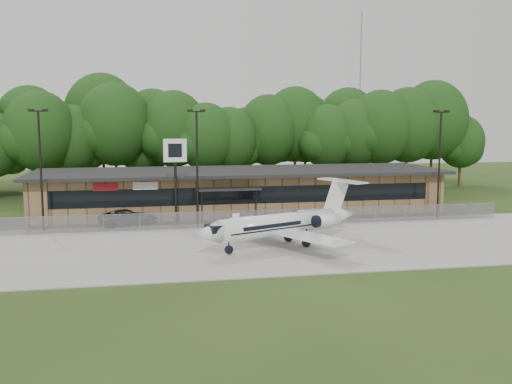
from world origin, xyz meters
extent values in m
plane|color=#2B3F16|center=(0.00, 0.00, 0.00)|extent=(160.00, 160.00, 0.00)
cube|color=#9E9B93|center=(0.00, 8.00, 0.04)|extent=(64.00, 18.00, 0.08)
cube|color=#383835|center=(0.00, 19.50, 0.03)|extent=(50.00, 9.00, 0.06)
cube|color=olive|center=(0.00, 24.00, 2.00)|extent=(40.00, 10.00, 4.00)
cube|color=black|center=(0.00, 18.98, 2.30)|extent=(36.00, 0.08, 1.60)
cube|color=black|center=(0.00, 23.50, 4.15)|extent=(41.00, 11.50, 0.30)
cube|color=black|center=(-2.00, 18.40, 3.00)|extent=(6.00, 1.60, 0.20)
cube|color=#A3141E|center=(-13.00, 18.95, 3.40)|extent=(2.20, 0.06, 0.70)
cube|color=silver|center=(-9.50, 18.95, 3.40)|extent=(2.20, 0.06, 0.70)
cube|color=gray|center=(0.00, 15.00, 0.75)|extent=(46.00, 0.03, 1.50)
cube|color=gray|center=(0.00, 15.00, 1.50)|extent=(46.00, 0.04, 0.04)
cylinder|color=gray|center=(22.00, 48.00, 12.50)|extent=(0.20, 0.20, 25.00)
cylinder|color=black|center=(-18.00, 16.50, 5.00)|extent=(0.18, 0.18, 10.00)
cube|color=black|center=(-18.00, 16.50, 10.05)|extent=(1.20, 0.12, 0.12)
cube|color=black|center=(-18.55, 16.50, 10.12)|extent=(0.45, 0.30, 0.22)
cube|color=black|center=(-17.45, 16.50, 10.12)|extent=(0.45, 0.30, 0.22)
cylinder|color=black|center=(-5.00, 16.50, 5.00)|extent=(0.18, 0.18, 10.00)
cube|color=black|center=(-5.00, 16.50, 10.05)|extent=(1.20, 0.12, 0.12)
cube|color=black|center=(-5.55, 16.50, 10.12)|extent=(0.45, 0.30, 0.22)
cube|color=black|center=(-4.45, 16.50, 10.12)|extent=(0.45, 0.30, 0.22)
cylinder|color=black|center=(18.00, 16.50, 5.00)|extent=(0.18, 0.18, 10.00)
cube|color=black|center=(18.00, 16.50, 10.05)|extent=(1.20, 0.12, 0.12)
cube|color=black|center=(17.45, 16.50, 10.12)|extent=(0.45, 0.30, 0.22)
cube|color=black|center=(18.55, 16.50, 10.12)|extent=(0.45, 0.30, 0.22)
cylinder|color=white|center=(-0.03, 6.58, 1.69)|extent=(9.80, 5.33, 1.59)
cone|color=white|center=(-5.53, 4.26, 1.69)|extent=(2.45, 2.24, 1.59)
cone|color=white|center=(5.57, 8.93, 1.84)|extent=(2.64, 2.32, 1.59)
cube|color=white|center=(1.71, 3.74, 1.24)|extent=(4.34, 6.36, 0.12)
cube|color=white|center=(-0.84, 9.80, 1.24)|extent=(4.34, 6.36, 0.12)
cylinder|color=white|center=(3.76, 6.82, 1.84)|extent=(2.37, 1.68, 0.90)
cylinder|color=white|center=(2.79, 9.11, 1.84)|extent=(2.37, 1.68, 0.90)
cube|color=white|center=(5.11, 8.74, 3.29)|extent=(2.31, 1.08, 3.00)
cube|color=white|center=(5.66, 8.97, 4.53)|extent=(2.97, 4.72, 0.10)
cube|color=black|center=(-4.89, 4.53, 1.97)|extent=(1.38, 1.49, 0.50)
cube|color=black|center=(1.63, 7.27, 0.35)|extent=(1.66, 2.51, 0.70)
cylinder|color=black|center=(-3.88, 4.96, 0.35)|extent=(0.78, 0.78, 0.22)
imported|color=#2D2D2F|center=(-11.06, 17.86, 0.72)|extent=(5.61, 3.71, 1.43)
cylinder|color=black|center=(-6.88, 16.80, 3.67)|extent=(0.22, 0.22, 7.33)
cube|color=silver|center=(-6.88, 16.80, 6.69)|extent=(2.02, 0.23, 2.02)
cube|color=black|center=(-6.88, 16.68, 6.69)|extent=(1.19, 0.04, 1.19)
camera|label=1|loc=(-9.30, -33.26, 9.39)|focal=40.00mm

